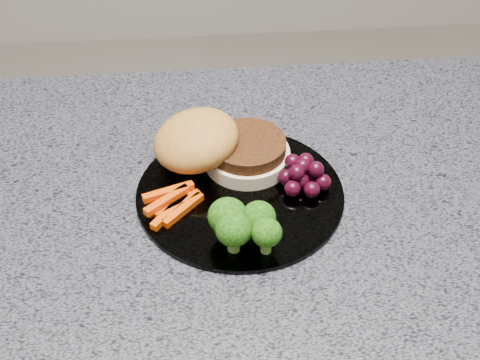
% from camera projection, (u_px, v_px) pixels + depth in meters
% --- Properties ---
extents(countertop, '(1.20, 0.60, 0.04)m').
position_uv_depth(countertop, '(239.00, 208.00, 0.85)').
color(countertop, '#53525D').
rests_on(countertop, island_cabinet).
extents(plate, '(0.26, 0.26, 0.01)m').
position_uv_depth(plate, '(240.00, 194.00, 0.84)').
color(plate, white).
rests_on(plate, countertop).
extents(burger, '(0.18, 0.12, 0.06)m').
position_uv_depth(burger, '(214.00, 147.00, 0.86)').
color(burger, beige).
rests_on(burger, plate).
extents(carrot_sticks, '(0.08, 0.07, 0.02)m').
position_uv_depth(carrot_sticks, '(172.00, 203.00, 0.81)').
color(carrot_sticks, '#D84103').
rests_on(carrot_sticks, plate).
extents(broccoli, '(0.08, 0.07, 0.05)m').
position_uv_depth(broccoli, '(243.00, 223.00, 0.75)').
color(broccoli, '#558831').
rests_on(broccoli, plate).
extents(grape_bunch, '(0.07, 0.06, 0.04)m').
position_uv_depth(grape_bunch, '(303.00, 174.00, 0.83)').
color(grape_bunch, black).
rests_on(grape_bunch, plate).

